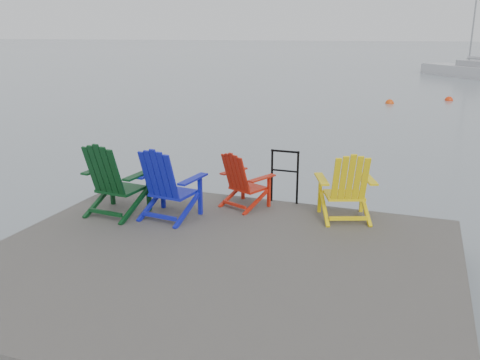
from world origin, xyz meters
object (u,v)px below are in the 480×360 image
(chair_blue, at_px, (167,183))
(chair_red, at_px, (243,180))
(chair_green, at_px, (114,179))
(sailboat_near, at_px, (472,72))
(chair_yellow, at_px, (347,186))
(buoy_a, at_px, (449,100))
(buoy_b, at_px, (390,103))
(handrail, at_px, (285,171))

(chair_blue, height_order, chair_red, chair_blue)
(chair_green, distance_m, chair_red, 2.04)
(chair_blue, distance_m, sailboat_near, 36.59)
(chair_yellow, bearing_deg, buoy_a, 63.05)
(sailboat_near, bearing_deg, buoy_b, -141.39)
(chair_blue, bearing_deg, chair_green, -164.41)
(sailboat_near, distance_m, buoy_a, 15.35)
(buoy_a, distance_m, buoy_b, 3.43)
(chair_blue, xyz_separation_m, buoy_b, (2.02, 18.61, -1.06))
(handrail, distance_m, chair_green, 2.76)
(chair_blue, xyz_separation_m, buoy_a, (4.71, 20.74, -1.06))
(chair_green, bearing_deg, chair_red, 35.01)
(handrail, xyz_separation_m, buoy_a, (3.23, 19.40, -1.04))
(chair_yellow, bearing_deg, handrail, 135.39)
(chair_blue, xyz_separation_m, sailboat_near, (6.76, 35.95, -0.71))
(chair_red, relative_size, chair_yellow, 0.87)
(chair_blue, bearing_deg, buoy_b, 90.21)
(chair_green, distance_m, chair_blue, 0.86)
(chair_yellow, height_order, sailboat_near, sailboat_near)
(chair_red, distance_m, chair_yellow, 1.66)
(chair_green, bearing_deg, chair_yellow, 21.28)
(chair_blue, bearing_deg, chair_yellow, 24.88)
(chair_yellow, distance_m, buoy_b, 17.79)
(chair_blue, relative_size, buoy_b, 2.79)
(chair_green, distance_m, buoy_a, 21.64)
(buoy_a, bearing_deg, chair_red, -100.83)
(buoy_b, bearing_deg, chair_blue, -96.20)
(handrail, xyz_separation_m, chair_yellow, (1.09, -0.48, -0.00))
(chair_blue, distance_m, chair_red, 1.27)
(sailboat_near, xyz_separation_m, buoy_b, (-4.73, -17.35, -0.35))
(handrail, bearing_deg, chair_yellow, -23.80)
(handrail, distance_m, sailboat_near, 35.02)
(handrail, height_order, chair_red, chair_red)
(handrail, height_order, chair_blue, chair_blue)
(handrail, height_order, buoy_a, handrail)
(chair_yellow, bearing_deg, sailboat_near, 62.39)
(chair_green, height_order, chair_red, chair_green)
(chair_green, height_order, sailboat_near, sailboat_near)
(handrail, bearing_deg, chair_blue, -137.81)
(buoy_a, height_order, buoy_b, same)
(chair_blue, bearing_deg, handrail, 48.60)
(chair_yellow, xyz_separation_m, sailboat_near, (4.19, 35.10, -0.68))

